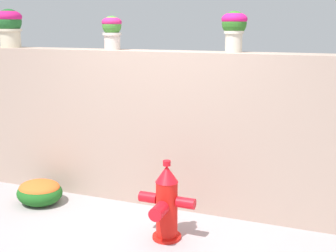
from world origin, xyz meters
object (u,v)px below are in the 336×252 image
(flower_bush_left, at_px, (40,191))
(potted_plant_2, at_px, (234,26))
(potted_plant_0, at_px, (9,24))
(fire_hydrant, at_px, (166,204))
(potted_plant_1, at_px, (112,29))

(flower_bush_left, bearing_deg, potted_plant_2, 16.75)
(potted_plant_0, bearing_deg, fire_hydrant, -19.25)
(potted_plant_2, xyz_separation_m, flower_bush_left, (-2.09, -0.63, -1.88))
(potted_plant_1, bearing_deg, flower_bush_left, -139.75)
(potted_plant_0, distance_m, fire_hydrant, 3.07)
(potted_plant_0, distance_m, potted_plant_1, 1.43)
(potted_plant_0, bearing_deg, potted_plant_2, 1.28)
(potted_plant_2, relative_size, fire_hydrant, 0.53)
(potted_plant_0, xyz_separation_m, potted_plant_1, (1.43, 0.02, -0.05))
(potted_plant_2, bearing_deg, potted_plant_0, -178.72)
(fire_hydrant, distance_m, flower_bush_left, 1.73)
(potted_plant_1, relative_size, flower_bush_left, 0.70)
(potted_plant_1, height_order, potted_plant_2, potted_plant_2)
(potted_plant_2, height_order, flower_bush_left, potted_plant_2)
(flower_bush_left, bearing_deg, potted_plant_1, 40.25)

